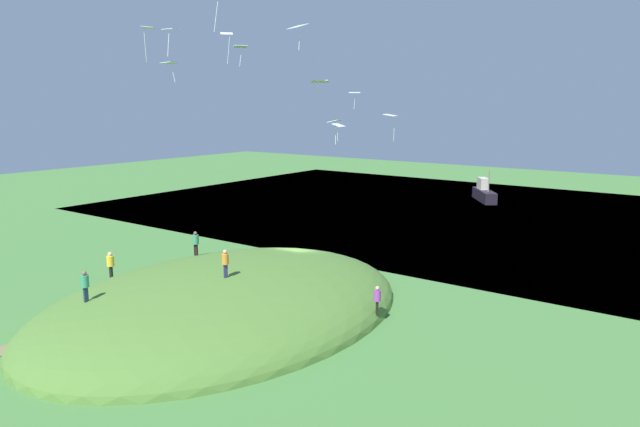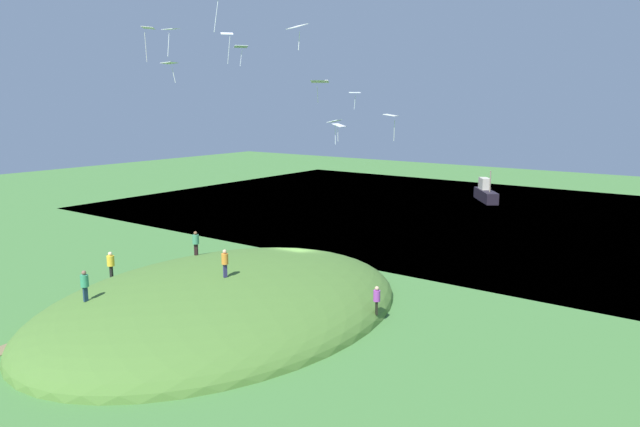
{
  "view_description": "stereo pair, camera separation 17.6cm",
  "coord_description": "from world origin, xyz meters",
  "px_view_note": "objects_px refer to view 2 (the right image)",
  "views": [
    {
      "loc": [
        31.83,
        25.34,
        12.17
      ],
      "look_at": [
        1.14,
        2.91,
        5.02
      ],
      "focal_mm": 32.78,
      "sensor_mm": 36.0,
      "label": 1
    },
    {
      "loc": [
        31.72,
        25.48,
        12.17
      ],
      "look_at": [
        1.14,
        2.91,
        5.02
      ],
      "focal_mm": 32.78,
      "sensor_mm": 36.0,
      "label": 2
    }
  ],
  "objects_px": {
    "kite_0": "(355,93)",
    "kite_7": "(297,27)",
    "person_walking_path": "(111,262)",
    "kite_5": "(170,64)",
    "kite_3": "(241,47)",
    "kite_8": "(171,30)",
    "kite_11": "(339,126)",
    "person_watching_kites": "(85,282)",
    "kite_13": "(320,82)",
    "kite_1": "(148,29)",
    "person_with_child": "(225,260)",
    "person_on_hilltop": "(377,297)",
    "kite_12": "(391,116)",
    "kite_2": "(227,36)",
    "kite_6": "(335,122)",
    "person_near_shore": "(196,240)",
    "boat_on_lake": "(486,193)"
  },
  "relations": [
    {
      "from": "kite_0",
      "to": "kite_7",
      "type": "bearing_deg",
      "value": 11.24
    },
    {
      "from": "person_walking_path",
      "to": "kite_5",
      "type": "distance_m",
      "value": 13.32
    },
    {
      "from": "kite_3",
      "to": "kite_8",
      "type": "bearing_deg",
      "value": 12.37
    },
    {
      "from": "kite_3",
      "to": "kite_5",
      "type": "height_order",
      "value": "kite_3"
    },
    {
      "from": "person_walking_path",
      "to": "kite_11",
      "type": "bearing_deg",
      "value": -65.82
    },
    {
      "from": "person_watching_kites",
      "to": "kite_0",
      "type": "height_order",
      "value": "kite_0"
    },
    {
      "from": "kite_7",
      "to": "kite_13",
      "type": "relative_size",
      "value": 1.04
    },
    {
      "from": "kite_0",
      "to": "kite_1",
      "type": "distance_m",
      "value": 14.79
    },
    {
      "from": "person_with_child",
      "to": "person_walking_path",
      "type": "distance_m",
      "value": 9.66
    },
    {
      "from": "kite_7",
      "to": "person_walking_path",
      "type": "bearing_deg",
      "value": -64.65
    },
    {
      "from": "kite_7",
      "to": "kite_1",
      "type": "bearing_deg",
      "value": -87.37
    },
    {
      "from": "person_on_hilltop",
      "to": "kite_1",
      "type": "height_order",
      "value": "kite_1"
    },
    {
      "from": "person_watching_kites",
      "to": "kite_3",
      "type": "xyz_separation_m",
      "value": [
        -16.01,
        -3.69,
        13.31
      ]
    },
    {
      "from": "kite_1",
      "to": "kite_11",
      "type": "distance_m",
      "value": 14.66
    },
    {
      "from": "kite_8",
      "to": "kite_5",
      "type": "bearing_deg",
      "value": -121.14
    },
    {
      "from": "kite_12",
      "to": "kite_5",
      "type": "bearing_deg",
      "value": -46.18
    },
    {
      "from": "person_on_hilltop",
      "to": "person_with_child",
      "type": "bearing_deg",
      "value": -99.78
    },
    {
      "from": "kite_2",
      "to": "kite_6",
      "type": "bearing_deg",
      "value": 84.47
    },
    {
      "from": "kite_8",
      "to": "kite_12",
      "type": "xyz_separation_m",
      "value": [
        -10.53,
        9.55,
        -5.23
      ]
    },
    {
      "from": "person_near_shore",
      "to": "kite_1",
      "type": "bearing_deg",
      "value": 157.0
    },
    {
      "from": "person_watching_kites",
      "to": "person_walking_path",
      "type": "height_order",
      "value": "person_watching_kites"
    },
    {
      "from": "kite_6",
      "to": "kite_7",
      "type": "relative_size",
      "value": 1.03
    },
    {
      "from": "person_watching_kites",
      "to": "kite_8",
      "type": "bearing_deg",
      "value": -166.26
    },
    {
      "from": "kite_2",
      "to": "kite_12",
      "type": "height_order",
      "value": "kite_2"
    },
    {
      "from": "person_walking_path",
      "to": "kite_7",
      "type": "distance_m",
      "value": 19.06
    },
    {
      "from": "person_watching_kites",
      "to": "kite_11",
      "type": "bearing_deg",
      "value": 170.28
    },
    {
      "from": "kite_6",
      "to": "boat_on_lake",
      "type": "bearing_deg",
      "value": -171.13
    },
    {
      "from": "person_walking_path",
      "to": "kite_8",
      "type": "height_order",
      "value": "kite_8"
    },
    {
      "from": "kite_8",
      "to": "kite_12",
      "type": "relative_size",
      "value": 0.93
    },
    {
      "from": "person_with_child",
      "to": "kite_6",
      "type": "bearing_deg",
      "value": 173.15
    },
    {
      "from": "kite_2",
      "to": "kite_0",
      "type": "bearing_deg",
      "value": 132.99
    },
    {
      "from": "person_on_hilltop",
      "to": "kite_11",
      "type": "bearing_deg",
      "value": -176.52
    },
    {
      "from": "kite_2",
      "to": "kite_13",
      "type": "height_order",
      "value": "kite_2"
    },
    {
      "from": "boat_on_lake",
      "to": "person_on_hilltop",
      "type": "bearing_deg",
      "value": 157.84
    },
    {
      "from": "boat_on_lake",
      "to": "person_watching_kites",
      "type": "height_order",
      "value": "boat_on_lake"
    },
    {
      "from": "kite_13",
      "to": "kite_11",
      "type": "bearing_deg",
      "value": -157.07
    },
    {
      "from": "person_on_hilltop",
      "to": "kite_3",
      "type": "height_order",
      "value": "kite_3"
    },
    {
      "from": "person_watching_kites",
      "to": "kite_5",
      "type": "distance_m",
      "value": 14.83
    },
    {
      "from": "person_walking_path",
      "to": "kite_6",
      "type": "distance_m",
      "value": 17.17
    },
    {
      "from": "boat_on_lake",
      "to": "kite_3",
      "type": "relative_size",
      "value": 4.12
    },
    {
      "from": "kite_0",
      "to": "kite_7",
      "type": "distance_m",
      "value": 9.48
    },
    {
      "from": "kite_0",
      "to": "kite_3",
      "type": "height_order",
      "value": "kite_3"
    },
    {
      "from": "kite_8",
      "to": "kite_13",
      "type": "height_order",
      "value": "kite_8"
    },
    {
      "from": "kite_5",
      "to": "kite_13",
      "type": "height_order",
      "value": "kite_5"
    },
    {
      "from": "boat_on_lake",
      "to": "person_near_shore",
      "type": "relative_size",
      "value": 3.7
    },
    {
      "from": "kite_5",
      "to": "kite_7",
      "type": "distance_m",
      "value": 9.27
    },
    {
      "from": "person_near_shore",
      "to": "kite_8",
      "type": "xyz_separation_m",
      "value": [
        1.63,
        0.36,
        13.55
      ]
    },
    {
      "from": "person_watching_kites",
      "to": "kite_1",
      "type": "relative_size",
      "value": 0.74
    },
    {
      "from": "person_on_hilltop",
      "to": "kite_11",
      "type": "xyz_separation_m",
      "value": [
        -8.13,
        -8.23,
        9.05
      ]
    },
    {
      "from": "kite_2",
      "to": "kite_7",
      "type": "distance_m",
      "value": 8.59
    }
  ]
}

